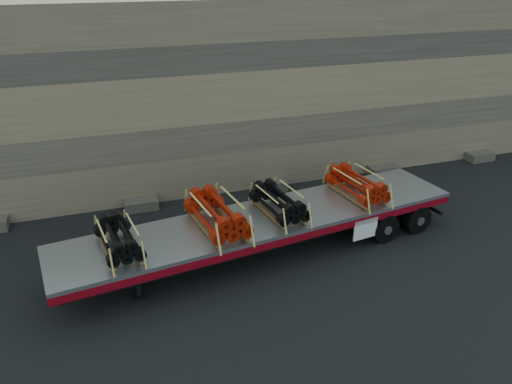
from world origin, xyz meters
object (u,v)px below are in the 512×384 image
(bundle_midfront, at_px, (217,215))
(bundle_front, at_px, (119,239))
(bundle_midrear, at_px, (279,203))
(trailer, at_px, (264,235))
(bundle_rear, at_px, (357,185))

(bundle_midfront, bearing_deg, bundle_front, 180.00)
(bundle_midfront, relative_size, bundle_midrear, 1.16)
(trailer, xyz_separation_m, bundle_rear, (3.30, 0.44, 1.00))
(trailer, height_order, bundle_midfront, bundle_midfront)
(bundle_midfront, distance_m, bundle_midrear, 1.99)
(trailer, bearing_deg, bundle_midrear, 0.00)
(trailer, height_order, bundle_midrear, bundle_midrear)
(trailer, height_order, bundle_front, bundle_front)
(trailer, relative_size, bundle_midfront, 5.28)
(trailer, bearing_deg, bundle_midfront, 180.00)
(bundle_front, bearing_deg, bundle_rear, -0.00)
(bundle_midfront, bearing_deg, trailer, -0.00)
(bundle_midfront, bearing_deg, bundle_rear, -0.00)
(bundle_front, relative_size, bundle_rear, 0.91)
(bundle_midfront, distance_m, bundle_rear, 4.85)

